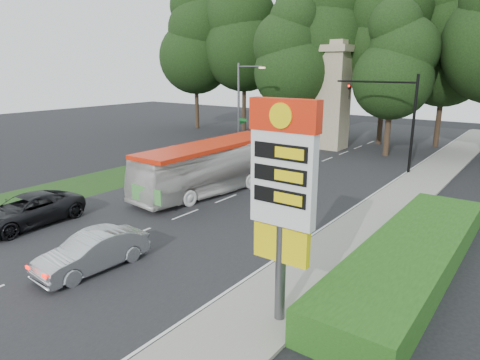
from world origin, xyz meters
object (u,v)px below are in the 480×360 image
Objects in this scene: monument at (333,95)px; transit_bus at (213,168)px; suv_charcoal at (27,211)px; traffic_signal_mast at (396,109)px; sedan_silver at (92,252)px; gas_station_pylon at (283,184)px; streetlight_signs at (241,105)px.

monument reaches higher than transit_bus.
suv_charcoal is at bearing -102.93° from transit_bus.
traffic_signal_mast is at bearing 66.14° from transit_bus.
traffic_signal_mast reaches higher than sedan_silver.
traffic_signal_mast is 14.58m from transit_bus.
gas_station_pylon is 14.87m from transit_bus.
streetlight_signs is 0.71× the size of transit_bus.
monument is (-7.68, 6.00, 0.43)m from traffic_signal_mast.
traffic_signal_mast reaches higher than gas_station_pylon.
sedan_silver is (8.49, -21.28, -3.71)m from streetlight_signs.
sedan_silver is at bearing -68.26° from streetlight_signs.
transit_bus is (-10.83, 9.78, -2.89)m from gas_station_pylon.
streetlight_signs is 23.21m from sedan_silver.
transit_bus is at bearing 137.93° from gas_station_pylon.
sedan_silver is at bearing -83.18° from monument.
traffic_signal_mast is at bearing 99.09° from gas_station_pylon.
transit_bus reaches higher than sedan_silver.
traffic_signal_mast is (-3.52, 22.00, 0.22)m from gas_station_pylon.
traffic_signal_mast is 0.64× the size of transit_bus.
traffic_signal_mast is at bearing -38.00° from monument.
monument is 2.26× the size of sedan_silver.
gas_station_pylon is at bearing 12.14° from sedan_silver.
transit_bus is 11.51m from sedan_silver.
gas_station_pylon is at bearing -68.20° from monument.
gas_station_pylon reaches higher than sedan_silver.
streetlight_signs is at bearing 91.49° from suv_charcoal.
monument is (4.99, 7.99, 0.67)m from streetlight_signs.
transit_bus is 10.73m from suv_charcoal.
monument is 29.80m from sedan_silver.
sedan_silver is (3.50, -29.27, -4.37)m from monument.
suv_charcoal is at bearing -116.19° from traffic_signal_mast.
sedan_silver is (3.13, -11.04, -0.83)m from transit_bus.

